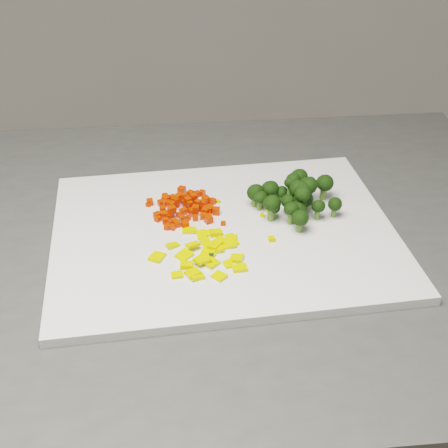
{
  "coord_description": "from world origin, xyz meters",
  "views": [
    {
      "loc": [
        -0.24,
        -0.16,
        1.42
      ],
      "look_at": [
        -0.22,
        0.59,
        0.92
      ],
      "focal_mm": 50.0,
      "sensor_mm": 36.0,
      "label": 1
    }
  ],
  "objects_px": {
    "counter_block": "(189,431)",
    "pepper_pile": "(203,249)",
    "cutting_board": "(224,233)",
    "carrot_pile": "(182,202)",
    "broccoli_pile": "(296,192)"
  },
  "relations": [
    {
      "from": "carrot_pile",
      "to": "broccoli_pile",
      "type": "xyz_separation_m",
      "value": [
        0.17,
        0.0,
        0.02
      ]
    },
    {
      "from": "cutting_board",
      "to": "pepper_pile",
      "type": "height_order",
      "value": "pepper_pile"
    },
    {
      "from": "carrot_pile",
      "to": "broccoli_pile",
      "type": "height_order",
      "value": "broccoli_pile"
    },
    {
      "from": "cutting_board",
      "to": "broccoli_pile",
      "type": "xyz_separation_m",
      "value": [
        0.11,
        0.05,
        0.04
      ]
    },
    {
      "from": "cutting_board",
      "to": "carrot_pile",
      "type": "height_order",
      "value": "carrot_pile"
    },
    {
      "from": "pepper_pile",
      "to": "carrot_pile",
      "type": "bearing_deg",
      "value": 105.63
    },
    {
      "from": "cutting_board",
      "to": "carrot_pile",
      "type": "relative_size",
      "value": 4.5
    },
    {
      "from": "cutting_board",
      "to": "broccoli_pile",
      "type": "height_order",
      "value": "broccoli_pile"
    },
    {
      "from": "cutting_board",
      "to": "broccoli_pile",
      "type": "distance_m",
      "value": 0.13
    },
    {
      "from": "broccoli_pile",
      "to": "cutting_board",
      "type": "bearing_deg",
      "value": -154.07
    },
    {
      "from": "pepper_pile",
      "to": "broccoli_pile",
      "type": "xyz_separation_m",
      "value": [
        0.14,
        0.11,
        0.02
      ]
    },
    {
      "from": "counter_block",
      "to": "pepper_pile",
      "type": "xyz_separation_m",
      "value": [
        0.03,
        -0.07,
        0.47
      ]
    },
    {
      "from": "cutting_board",
      "to": "carrot_pile",
      "type": "bearing_deg",
      "value": 139.77
    },
    {
      "from": "counter_block",
      "to": "carrot_pile",
      "type": "bearing_deg",
      "value": 86.28
    },
    {
      "from": "counter_block",
      "to": "carrot_pile",
      "type": "xyz_separation_m",
      "value": [
        0.0,
        0.04,
        0.48
      ]
    }
  ]
}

